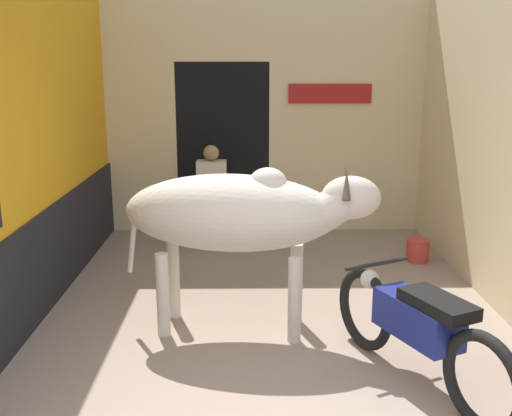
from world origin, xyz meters
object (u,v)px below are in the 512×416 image
shopkeeper_seated (212,193)px  motorcycle_near (417,327)px  bucket (418,250)px  cow (241,214)px  plastic_stool (240,227)px

shopkeeper_seated → motorcycle_near: bearing=-64.1°
shopkeeper_seated → bucket: 2.57m
shopkeeper_seated → bucket: (2.42, -0.69, -0.53)m
cow → motorcycle_near: size_ratio=1.23×
shopkeeper_seated → bucket: shopkeeper_seated is taller
cow → plastic_stool: cow is taller
motorcycle_near → shopkeeper_seated: (-1.65, 3.39, 0.22)m
cow → shopkeeper_seated: (-0.40, 2.48, -0.37)m
cow → bucket: (2.02, 1.78, -0.90)m
motorcycle_near → plastic_stool: bearing=111.1°
plastic_stool → bucket: 2.18m
cow → plastic_stool: 2.58m
plastic_stool → bucket: plastic_stool is taller
plastic_stool → bucket: size_ratio=1.67×
plastic_stool → shopkeeper_seated: bearing=176.3°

